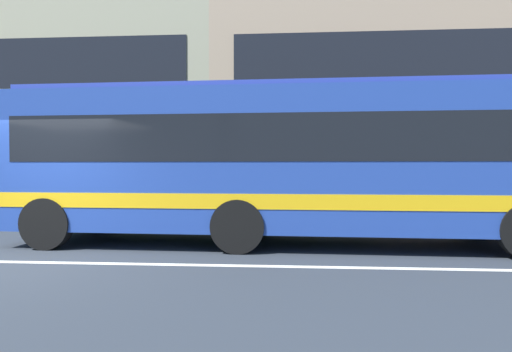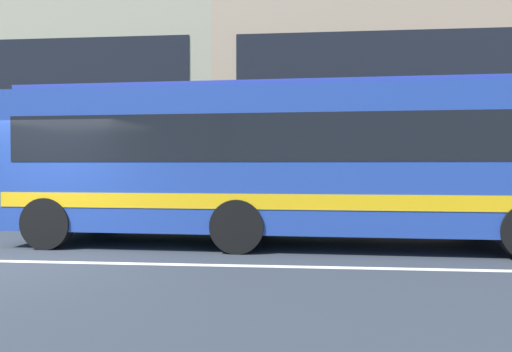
{
  "view_description": "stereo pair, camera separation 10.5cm",
  "coord_description": "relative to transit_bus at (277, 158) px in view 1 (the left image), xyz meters",
  "views": [
    {
      "loc": [
        4.57,
        -7.14,
        1.6
      ],
      "look_at": [
        3.88,
        1.95,
        1.41
      ],
      "focal_mm": 31.44,
      "sensor_mm": 36.0,
      "label": 1
    },
    {
      "loc": [
        4.67,
        -7.13,
        1.6
      ],
      "look_at": [
        3.88,
        1.95,
        1.41
      ],
      "focal_mm": 31.44,
      "sensor_mm": 36.0,
      "label": 2
    }
  ],
  "objects": [
    {
      "name": "transit_bus",
      "position": [
        0.0,
        0.0,
        0.0
      ],
      "size": [
        10.87,
        2.86,
        3.21
      ],
      "color": "#213E93",
      "rests_on": "ground_plane"
    },
    {
      "name": "ground_plane",
      "position": [
        -4.3,
        -2.16,
        -1.77
      ],
      "size": [
        160.0,
        160.0,
        0.0
      ],
      "primitive_type": "plane",
      "color": "#2B313B"
    },
    {
      "name": "apartment_block_right",
      "position": [
        9.42,
        13.47,
        3.21
      ],
      "size": [
        24.68,
        10.63,
        9.96
      ],
      "color": "tan",
      "rests_on": "ground_plane"
    },
    {
      "name": "apartment_block_left",
      "position": [
        -14.08,
        13.47,
        3.23
      ],
      "size": [
        22.32,
        10.63,
        10.01
      ],
      "color": "#A19C7F",
      "rests_on": "ground_plane"
    },
    {
      "name": "hedge_row_far",
      "position": [
        -4.12,
        3.44,
        -1.39
      ],
      "size": [
        12.7,
        1.1,
        0.77
      ],
      "primitive_type": "cube",
      "color": "#225425",
      "rests_on": "ground_plane"
    },
    {
      "name": "lane_centre_line",
      "position": [
        -4.3,
        -2.16,
        -1.77
      ],
      "size": [
        60.0,
        0.16,
        0.01
      ],
      "primitive_type": "cube",
      "color": "silver",
      "rests_on": "ground_plane"
    }
  ]
}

